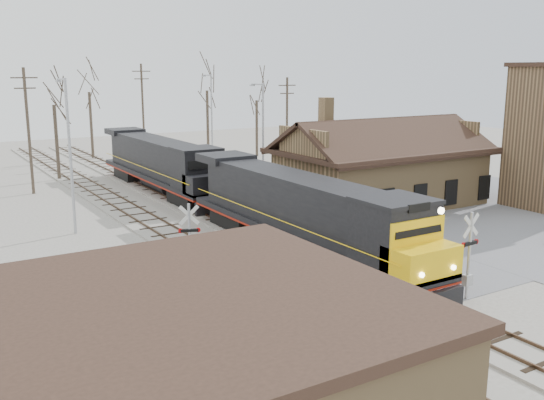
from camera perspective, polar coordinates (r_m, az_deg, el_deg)
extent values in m
plane|color=#A8A297|center=(29.31, 8.04, -7.47)|extent=(140.00, 140.00, 0.00)
cube|color=slate|center=(29.31, 8.04, -7.44)|extent=(60.00, 9.00, 0.03)
cube|color=slate|center=(44.81, 22.72, -1.40)|extent=(22.00, 26.00, 0.03)
cube|color=#A8A297|center=(41.45, -5.25, -1.48)|extent=(3.40, 90.00, 0.12)
cube|color=#473323|center=(41.12, -6.15, -1.45)|extent=(0.08, 90.00, 0.14)
cube|color=#473323|center=(41.73, -4.37, -1.21)|extent=(0.08, 90.00, 0.14)
cube|color=#A8A297|center=(39.72, -11.07, -2.25)|extent=(3.40, 90.00, 0.12)
cube|color=#473323|center=(39.46, -12.05, -2.23)|extent=(0.08, 90.00, 0.14)
cube|color=#473323|center=(39.94, -10.12, -1.97)|extent=(0.08, 90.00, 0.14)
cube|color=#9E7D51|center=(45.24, 10.20, 2.04)|extent=(14.00, 8.00, 4.00)
cube|color=black|center=(44.93, 10.30, 4.68)|extent=(15.20, 9.20, 0.30)
cube|color=black|center=(43.14, 12.39, 5.63)|extent=(15.00, 4.71, 2.66)
cube|color=black|center=(46.54, 8.45, 6.24)|extent=(15.00, 4.71, 2.66)
cube|color=#9E7D51|center=(43.30, 5.10, 8.14)|extent=(0.80, 0.80, 2.20)
cube|color=#9E7D51|center=(16.01, -10.61, -17.14)|extent=(12.00, 10.00, 4.00)
cube|color=black|center=(15.09, -10.93, -9.99)|extent=(12.40, 10.40, 0.30)
cube|color=black|center=(28.11, 9.95, -7.22)|extent=(2.48, 3.97, 0.99)
cube|color=black|center=(38.29, -2.91, -1.83)|extent=(2.48, 3.97, 0.99)
cube|color=black|center=(32.75, 2.52, -2.80)|extent=(2.98, 19.86, 0.35)
cube|color=maroon|center=(32.81, 2.52, -3.17)|extent=(3.00, 19.86, 0.12)
cube|color=black|center=(33.40, 1.35, 0.21)|extent=(2.58, 14.40, 2.78)
cube|color=black|center=(26.80, 11.39, -3.02)|extent=(2.98, 2.78, 2.78)
cube|color=yellow|center=(25.88, 13.86, -5.63)|extent=(2.98, 1.79, 1.39)
cube|color=black|center=(25.73, 15.28, -9.34)|extent=(2.78, 0.25, 0.99)
cylinder|color=#FFF2CC|center=(24.67, 15.64, -0.98)|extent=(0.28, 0.10, 0.28)
cube|color=black|center=(44.81, -7.50, 0.14)|extent=(2.48, 3.97, 0.99)
cube|color=black|center=(56.65, -12.87, 2.45)|extent=(2.48, 3.97, 0.99)
cube|color=black|center=(50.53, -10.53, 2.32)|extent=(2.98, 19.86, 0.35)
cube|color=maroon|center=(50.56, -10.52, 2.07)|extent=(3.00, 19.86, 0.12)
cube|color=black|center=(51.44, -11.10, 4.20)|extent=(2.58, 14.40, 2.78)
cube|color=black|center=(43.58, -7.10, 2.94)|extent=(2.98, 2.78, 2.78)
cube|color=black|center=(42.22, -6.11, 1.50)|extent=(2.98, 1.79, 1.39)
cube|color=black|center=(41.64, -5.47, -0.73)|extent=(2.78, 0.25, 0.99)
cylinder|color=#A5A8AD|center=(27.41, 18.05, -5.07)|extent=(0.14, 0.14, 3.90)
cube|color=silver|center=(27.05, 18.24, -2.30)|extent=(1.02, 0.13, 1.02)
cube|color=silver|center=(27.05, 18.24, -2.30)|extent=(1.02, 0.13, 1.02)
cube|color=black|center=(27.25, 18.13, -3.89)|extent=(0.89, 0.22, 0.15)
cylinder|color=#B20C0C|center=(26.90, 17.58, -4.06)|extent=(0.24, 0.10, 0.23)
cylinder|color=#B20C0C|center=(27.60, 18.66, -3.73)|extent=(0.24, 0.10, 0.23)
cube|color=#A5A8AD|center=(27.74, 17.91, -7.19)|extent=(0.39, 0.29, 0.49)
cylinder|color=#A5A8AD|center=(28.91, -7.75, -3.91)|extent=(0.13, 0.13, 3.68)
cube|color=silver|center=(28.58, -7.82, -1.42)|extent=(0.91, 0.39, 0.96)
cube|color=silver|center=(28.58, -7.82, -1.42)|extent=(0.91, 0.39, 0.96)
cube|color=black|center=(28.76, -7.78, -2.85)|extent=(0.83, 0.44, 0.14)
cylinder|color=#B20C0C|center=(28.78, -6.95, -2.82)|extent=(0.24, 0.16, 0.22)
cylinder|color=#B20C0C|center=(28.75, -8.61, -2.88)|extent=(0.24, 0.16, 0.22)
cube|color=#A5A8AD|center=(29.20, -7.69, -5.82)|extent=(0.37, 0.28, 0.46)
cylinder|color=#A5A8AD|center=(38.03, -18.44, 3.79)|extent=(0.18, 0.18, 9.34)
cylinder|color=#A5A8AD|center=(38.57, -19.22, 10.68)|extent=(0.12, 1.80, 0.12)
cube|color=#A5A8AD|center=(39.35, -19.47, 10.53)|extent=(0.25, 0.50, 0.12)
cylinder|color=#A5A8AD|center=(49.24, -0.85, 5.84)|extent=(0.18, 0.18, 8.76)
cylinder|color=#A5A8AD|center=(49.74, -1.40, 10.84)|extent=(0.12, 1.80, 0.12)
cube|color=#A5A8AD|center=(50.43, -1.87, 10.74)|extent=(0.25, 0.50, 0.12)
cylinder|color=#A5A8AD|center=(62.60, -5.69, 7.41)|extent=(0.18, 0.18, 9.37)
cylinder|color=#A5A8AD|center=(63.21, -6.14, 11.61)|extent=(0.12, 1.80, 0.12)
cube|color=#A5A8AD|center=(63.93, -6.45, 11.51)|extent=(0.25, 0.50, 0.12)
cylinder|color=#382D23|center=(51.89, -21.93, 5.98)|extent=(0.24, 0.24, 9.99)
cube|color=#382D23|center=(51.67, -22.31, 10.60)|extent=(2.00, 0.10, 0.10)
cube|color=#382D23|center=(51.69, -22.23, 9.72)|extent=(1.60, 0.10, 0.10)
cylinder|color=#382D23|center=(67.83, -12.04, 8.02)|extent=(0.24, 0.24, 10.45)
cube|color=#382D23|center=(67.68, -12.21, 11.76)|extent=(2.00, 0.10, 0.10)
cube|color=#382D23|center=(67.68, -12.18, 11.09)|extent=(1.60, 0.10, 0.10)
cylinder|color=#382D23|center=(62.14, 1.42, 7.29)|extent=(0.24, 0.24, 9.07)
cube|color=#382D23|center=(61.94, 1.44, 10.74)|extent=(2.00, 0.10, 0.10)
cube|color=#382D23|center=(61.96, 1.43, 10.00)|extent=(1.60, 0.10, 0.10)
cylinder|color=#382D23|center=(57.99, -19.60, 5.10)|extent=(0.32, 0.32, 6.76)
cylinder|color=#382D23|center=(70.83, -16.65, 6.71)|extent=(0.32, 0.32, 7.42)
cylinder|color=#382D23|center=(68.20, -6.07, 7.03)|extent=(0.32, 0.32, 7.58)
cylinder|color=#382D23|center=(70.28, -1.44, 6.76)|extent=(0.32, 0.32, 6.40)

